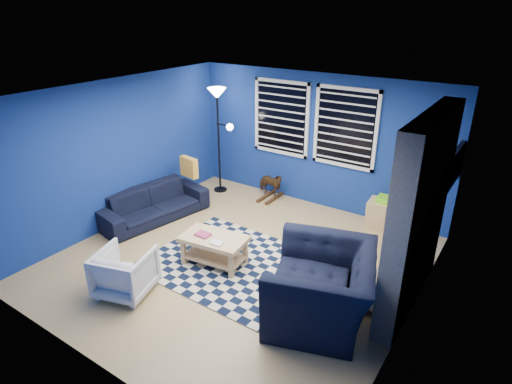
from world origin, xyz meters
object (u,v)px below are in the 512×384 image
sofa (153,204)px  floor_lamp (218,108)px  armchair_bent (125,272)px  cabinet (385,215)px  armchair_big (321,287)px  coffee_table (214,244)px  rocking_horse (270,184)px  tv (454,168)px

sofa → floor_lamp: floor_lamp is taller
armchair_bent → cabinet: armchair_bent is taller
armchair_big → cabinet: bearing=163.7°
sofa → coffee_table: size_ratio=1.93×
rocking_horse → armchair_big: bearing=-135.9°
coffee_table → cabinet: (1.75, 2.51, -0.07)m
tv → armchair_big: bearing=-109.3°
armchair_big → sofa: bearing=-119.8°
armchair_big → cabinet: 2.72m
armchair_big → floor_lamp: floor_lamp is taller
cabinet → coffee_table: bearing=-129.6°
sofa → armchair_bent: 2.18m
tv → sofa: bearing=-159.5°
tv → armchair_bent: size_ratio=1.43×
tv → cabinet: (-0.95, 0.25, -1.14)m
sofa → cabinet: 4.09m
sofa → coffee_table: bearing=-95.8°
rocking_horse → coffee_table: (0.55, -2.45, 0.01)m
armchair_bent → rocking_horse: bearing=-106.7°
tv → armchair_big: 2.77m
rocking_horse → coffee_table: rocking_horse is taller
tv → coffee_table: tv is taller
tv → rocking_horse: size_ratio=1.71×
tv → floor_lamp: 4.33m
armchair_bent → cabinet: 4.36m
tv → armchair_big: (-0.86, -2.46, -0.95)m
cabinet → floor_lamp: size_ratio=0.30×
armchair_bent → rocking_horse: 3.65m
armchair_bent → coffee_table: bearing=-131.4°
tv → rocking_horse: bearing=176.6°
armchair_bent → coffee_table: (0.55, 1.20, 0.01)m
cabinet → rocking_horse: bearing=176.7°
armchair_bent → floor_lamp: (-1.07, 3.42, 1.42)m
armchair_big → rocking_horse: armchair_big is taller
armchair_big → armchair_bent: bearing=-85.6°
sofa → rocking_horse: size_ratio=3.39×
rocking_horse → floor_lamp: floor_lamp is taller
tv → armchair_big: size_ratio=0.72×
armchair_big → coffee_table: 1.85m
floor_lamp → cabinet: bearing=4.7°
sofa → armchair_big: size_ratio=1.43×
armchair_bent → tv: bearing=-150.0°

